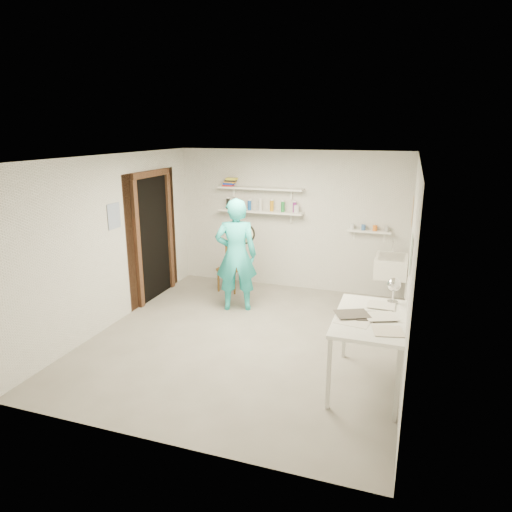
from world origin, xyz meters
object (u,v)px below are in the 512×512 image
(work_table, at_px, (368,351))
(wall_clock, at_px, (245,234))
(man, at_px, (236,255))
(desk_lamp, at_px, (394,284))
(wooden_chair, at_px, (230,268))
(belfast_sink, at_px, (391,266))

(work_table, bearing_deg, wall_clock, 138.43)
(man, relative_size, desk_lamp, 11.43)
(desk_lamp, bearing_deg, work_table, -112.42)
(wall_clock, xyz_separation_m, wooden_chair, (-0.48, 0.55, -0.76))
(man, distance_m, desk_lamp, 2.62)
(wooden_chair, height_order, work_table, work_table)
(wall_clock, relative_size, wooden_chair, 0.39)
(wooden_chair, distance_m, work_table, 3.50)
(man, xyz_separation_m, work_table, (2.15, -1.63, -0.47))
(belfast_sink, bearing_deg, wooden_chair, 179.64)
(belfast_sink, relative_size, desk_lamp, 3.93)
(desk_lamp, bearing_deg, man, 154.03)
(wooden_chair, xyz_separation_m, desk_lamp, (2.75, -1.91, 0.63))
(wooden_chair, bearing_deg, wall_clock, -42.96)
(man, distance_m, work_table, 2.74)
(belfast_sink, distance_m, wooden_chair, 2.68)
(belfast_sink, xyz_separation_m, work_table, (-0.11, -2.38, -0.29))
(belfast_sink, relative_size, wooden_chair, 0.75)
(wooden_chair, bearing_deg, belfast_sink, 6.03)
(belfast_sink, bearing_deg, desk_lamp, -87.22)
(work_table, relative_size, desk_lamp, 8.00)
(man, xyz_separation_m, wooden_chair, (-0.40, 0.76, -0.47))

